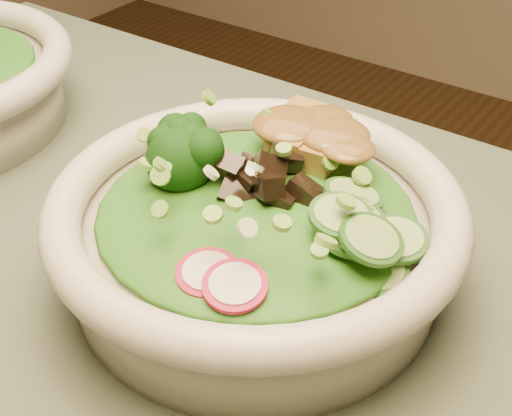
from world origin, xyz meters
The scene contains 9 objects.
salad_bowl centered at (-0.06, 0.14, 0.79)m, with size 0.26×0.26×0.07m.
lettuce_bed centered at (-0.06, 0.14, 0.81)m, with size 0.20×0.20×0.02m, color #165712.
broccoli_florets centered at (-0.12, 0.14, 0.82)m, with size 0.08×0.07×0.04m, color black, non-canonical shape.
radish_slices centered at (-0.05, 0.08, 0.81)m, with size 0.11×0.04×0.02m, color maroon, non-canonical shape.
cucumber_slices centered at (0.00, 0.14, 0.82)m, with size 0.07×0.07×0.04m, color #95B464, non-canonical shape.
mushroom_heap centered at (-0.06, 0.15, 0.82)m, with size 0.07×0.07×0.04m, color black, non-canonical shape.
tofu_cubes centered at (-0.06, 0.20, 0.82)m, with size 0.09×0.06×0.04m, color olive, non-canonical shape.
peanut_sauce centered at (-0.06, 0.20, 0.83)m, with size 0.07×0.05×0.02m, color brown.
scallion_garnish centered at (-0.06, 0.14, 0.83)m, with size 0.19×0.19×0.02m, color #71B03E, non-canonical shape.
Camera 1 is at (0.15, -0.15, 1.07)m, focal length 50.00 mm.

